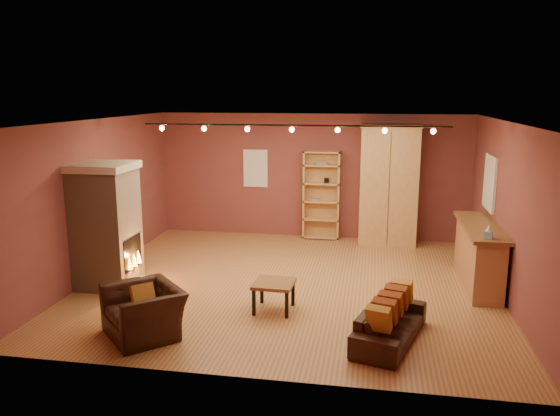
% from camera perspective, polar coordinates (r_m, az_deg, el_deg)
% --- Properties ---
extents(floor, '(7.00, 7.00, 0.00)m').
position_cam_1_polar(floor, '(9.59, 0.99, -7.89)').
color(floor, '#936134').
rests_on(floor, ground).
extents(ceiling, '(7.00, 7.00, 0.00)m').
position_cam_1_polar(ceiling, '(9.03, 1.06, 9.07)').
color(ceiling, brown).
rests_on(ceiling, back_wall).
extents(back_wall, '(7.00, 0.02, 2.80)m').
position_cam_1_polar(back_wall, '(12.38, 3.35, 3.34)').
color(back_wall, brown).
rests_on(back_wall, floor).
extents(left_wall, '(0.02, 6.50, 2.80)m').
position_cam_1_polar(left_wall, '(10.33, -18.54, 0.99)').
color(left_wall, brown).
rests_on(left_wall, floor).
extents(right_wall, '(0.02, 6.50, 2.80)m').
position_cam_1_polar(right_wall, '(9.34, 22.75, -0.44)').
color(right_wall, brown).
rests_on(right_wall, floor).
extents(fireplace, '(1.01, 0.98, 2.12)m').
position_cam_1_polar(fireplace, '(9.67, -17.68, -1.74)').
color(fireplace, tan).
rests_on(fireplace, floor).
extents(back_window, '(0.56, 0.04, 0.86)m').
position_cam_1_polar(back_window, '(12.55, -2.57, 4.16)').
color(back_window, white).
rests_on(back_window, back_wall).
extents(bookcase, '(0.81, 0.32, 1.99)m').
position_cam_1_polar(bookcase, '(12.31, 4.38, 1.45)').
color(bookcase, tan).
rests_on(bookcase, floor).
extents(armoire, '(1.28, 0.72, 2.60)m').
position_cam_1_polar(armoire, '(11.99, 11.30, 2.38)').
color(armoire, tan).
rests_on(armoire, floor).
extents(bar_counter, '(0.60, 2.22, 1.06)m').
position_cam_1_polar(bar_counter, '(9.97, 20.03, -4.59)').
color(bar_counter, tan).
rests_on(bar_counter, floor).
extents(tissue_box, '(0.15, 0.15, 0.22)m').
position_cam_1_polar(tissue_box, '(8.96, 20.96, -2.43)').
color(tissue_box, '#83B3D1').
rests_on(tissue_box, bar_counter).
extents(right_window, '(0.05, 0.90, 1.00)m').
position_cam_1_polar(right_window, '(10.64, 21.08, 2.49)').
color(right_window, white).
rests_on(right_window, right_wall).
extents(loveseat, '(0.92, 1.67, 0.70)m').
position_cam_1_polar(loveseat, '(7.54, 11.45, -11.09)').
color(loveseat, black).
rests_on(loveseat, floor).
extents(armchair, '(1.21, 1.22, 0.91)m').
position_cam_1_polar(armchair, '(7.73, -14.07, -9.66)').
color(armchair, black).
rests_on(armchair, floor).
extents(coffee_table, '(0.62, 0.62, 0.45)m').
position_cam_1_polar(coffee_table, '(8.34, -0.64, -8.16)').
color(coffee_table, brown).
rests_on(coffee_table, floor).
extents(track_rail, '(5.20, 0.09, 0.13)m').
position_cam_1_polar(track_rail, '(9.23, 1.25, 8.41)').
color(track_rail, black).
rests_on(track_rail, ceiling).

